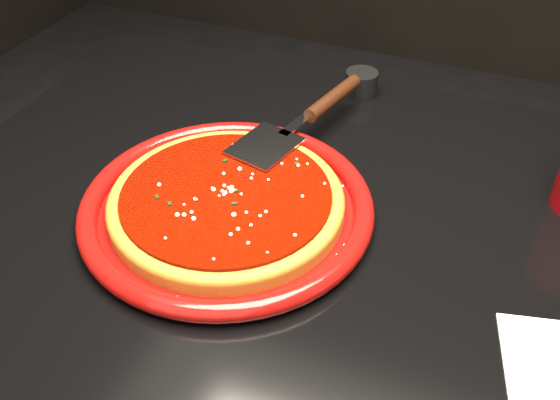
% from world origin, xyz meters
% --- Properties ---
extents(plate, '(0.48, 0.48, 0.03)m').
position_xyz_m(plate, '(-0.19, -0.02, 0.76)').
color(plate, '#730907').
rests_on(plate, table).
extents(pizza_crust, '(0.38, 0.38, 0.01)m').
position_xyz_m(pizza_crust, '(-0.19, -0.02, 0.77)').
color(pizza_crust, brown).
rests_on(pizza_crust, plate).
extents(pizza_crust_rim, '(0.38, 0.38, 0.02)m').
position_xyz_m(pizza_crust_rim, '(-0.19, -0.02, 0.78)').
color(pizza_crust_rim, brown).
rests_on(pizza_crust_rim, plate).
extents(pizza_sauce, '(0.34, 0.34, 0.01)m').
position_xyz_m(pizza_sauce, '(-0.19, -0.02, 0.78)').
color(pizza_sauce, '#6E0B00').
rests_on(pizza_sauce, plate).
extents(parmesan_dusting, '(0.25, 0.25, 0.01)m').
position_xyz_m(parmesan_dusting, '(-0.19, -0.02, 0.79)').
color(parmesan_dusting, beige).
rests_on(parmesan_dusting, plate).
extents(basil_flecks, '(0.23, 0.23, 0.00)m').
position_xyz_m(basil_flecks, '(-0.19, -0.02, 0.79)').
color(basil_flecks, black).
rests_on(basil_flecks, plate).
extents(pizza_server, '(0.16, 0.32, 0.02)m').
position_xyz_m(pizza_server, '(-0.15, 0.17, 0.80)').
color(pizza_server, '#B8BBC0').
rests_on(pizza_server, plate).
extents(ramekin, '(0.06, 0.06, 0.04)m').
position_xyz_m(ramekin, '(-0.11, 0.34, 0.77)').
color(ramekin, black).
rests_on(ramekin, table).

